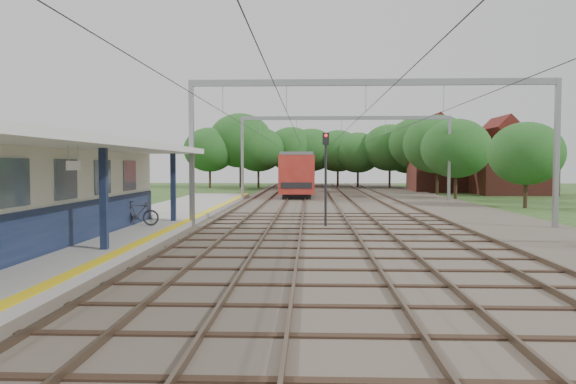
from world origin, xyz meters
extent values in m
plane|color=#2D4C1E|center=(0.00, 0.00, 0.00)|extent=(160.00, 160.00, 0.00)
cube|color=#473D33|center=(4.00, 30.00, 0.05)|extent=(18.00, 90.00, 0.10)
cube|color=gray|center=(-7.50, 14.00, 0.17)|extent=(5.00, 52.00, 0.35)
cube|color=yellow|center=(-5.25, 14.00, 0.35)|extent=(0.45, 52.00, 0.01)
cube|color=beige|center=(-8.90, 7.00, 2.05)|extent=(3.20, 18.00, 3.40)
cube|color=#131E3D|center=(-7.28, 7.00, 1.05)|extent=(0.06, 18.00, 1.40)
cube|color=slate|center=(-7.27, 7.00, 2.55)|extent=(0.05, 16.00, 1.30)
cube|color=#131E3D|center=(-5.90, 6.00, 1.95)|extent=(0.22, 0.22, 3.20)
cube|color=#131E3D|center=(-5.90, 15.00, 1.95)|extent=(0.22, 0.22, 3.20)
cube|color=silver|center=(-7.80, 6.00, 3.67)|extent=(6.40, 20.00, 0.24)
cube|color=white|center=(-6.00, 4.00, 3.00)|extent=(0.06, 0.85, 0.26)
cube|color=brown|center=(-4.22, 30.00, 0.17)|extent=(0.07, 88.00, 0.15)
cube|color=brown|center=(-2.78, 30.00, 0.17)|extent=(0.07, 88.00, 0.15)
cube|color=brown|center=(-1.22, 30.00, 0.17)|extent=(0.07, 88.00, 0.15)
cube|color=brown|center=(0.22, 30.00, 0.17)|extent=(0.07, 88.00, 0.15)
cube|color=brown|center=(2.48, 30.00, 0.17)|extent=(0.07, 88.00, 0.15)
cube|color=brown|center=(3.92, 30.00, 0.17)|extent=(0.07, 88.00, 0.15)
cube|color=brown|center=(6.08, 30.00, 0.17)|extent=(0.07, 88.00, 0.15)
cube|color=brown|center=(7.52, 30.00, 0.17)|extent=(0.07, 88.00, 0.15)
cube|color=gray|center=(-5.00, 15.00, 3.50)|extent=(0.22, 0.22, 7.00)
cube|color=gray|center=(12.00, 15.00, 3.50)|extent=(0.22, 0.22, 7.00)
cube|color=gray|center=(3.50, 15.00, 6.85)|extent=(17.00, 0.20, 0.30)
cube|color=gray|center=(-5.00, 35.00, 3.50)|extent=(0.22, 0.22, 7.00)
cube|color=gray|center=(12.00, 35.00, 3.50)|extent=(0.22, 0.22, 7.00)
cube|color=gray|center=(3.50, 35.00, 6.85)|extent=(17.00, 0.20, 0.30)
cylinder|color=black|center=(-3.50, 30.00, 5.50)|extent=(0.02, 88.00, 0.02)
cylinder|color=black|center=(-0.50, 30.00, 5.50)|extent=(0.02, 88.00, 0.02)
cylinder|color=black|center=(3.20, 30.00, 5.50)|extent=(0.02, 88.00, 0.02)
cylinder|color=black|center=(6.80, 30.00, 5.50)|extent=(0.02, 88.00, 0.02)
cylinder|color=#382619|center=(-10.00, 61.00, 1.44)|extent=(0.28, 0.28, 2.88)
ellipsoid|color=#1F4A1A|center=(-10.00, 61.00, 4.96)|extent=(6.72, 6.72, 5.76)
cylinder|color=#382619|center=(-4.00, 63.00, 1.26)|extent=(0.28, 0.28, 2.52)
ellipsoid|color=#1F4A1A|center=(-4.00, 63.00, 4.34)|extent=(5.88, 5.88, 5.04)
cylinder|color=#382619|center=(2.00, 60.00, 1.62)|extent=(0.28, 0.28, 3.24)
ellipsoid|color=#1F4A1A|center=(2.00, 60.00, 5.58)|extent=(7.56, 7.56, 6.48)
cylinder|color=#382619|center=(8.00, 62.00, 1.35)|extent=(0.28, 0.28, 2.70)
ellipsoid|color=#1F4A1A|center=(8.00, 62.00, 4.65)|extent=(6.30, 6.30, 5.40)
cylinder|color=#382619|center=(14.50, 38.00, 1.26)|extent=(0.28, 0.28, 2.52)
ellipsoid|color=#1F4A1A|center=(14.50, 38.00, 4.34)|extent=(5.88, 5.88, 5.04)
cylinder|color=#382619|center=(15.00, 54.00, 1.44)|extent=(0.28, 0.28, 2.88)
ellipsoid|color=#1F4A1A|center=(15.00, 54.00, 4.96)|extent=(6.72, 6.72, 5.76)
cube|color=brown|center=(21.00, 46.00, 2.25)|extent=(7.00, 6.00, 4.50)
cube|color=#5C1B17|center=(21.00, 46.00, 5.40)|extent=(4.99, 6.12, 4.99)
cube|color=brown|center=(16.00, 52.00, 2.50)|extent=(8.00, 6.00, 5.00)
cube|color=#5C1B17|center=(16.00, 52.00, 5.90)|extent=(5.52, 6.12, 5.52)
imported|color=black|center=(-6.91, 12.74, 0.90)|extent=(1.85, 0.64, 1.09)
cube|color=black|center=(-0.50, 44.06, 0.32)|extent=(2.41, 17.18, 0.44)
cube|color=#A82219|center=(-0.50, 44.06, 2.19)|extent=(3.01, 18.67, 3.28)
cube|color=black|center=(-0.50, 44.06, 2.54)|extent=(3.05, 17.18, 0.93)
cube|color=slate|center=(-0.50, 44.06, 3.95)|extent=(2.77, 18.67, 0.28)
cube|color=black|center=(-0.50, 63.33, 0.32)|extent=(2.41, 17.18, 0.44)
cube|color=#A82219|center=(-0.50, 63.33, 2.19)|extent=(3.01, 18.67, 3.28)
cube|color=black|center=(-0.50, 63.33, 2.54)|extent=(3.05, 17.18, 0.93)
cube|color=slate|center=(-0.50, 63.33, 3.95)|extent=(2.77, 18.67, 0.28)
cylinder|color=black|center=(1.35, 15.18, 2.07)|extent=(0.13, 0.13, 4.14)
cube|color=black|center=(1.35, 15.18, 4.24)|extent=(0.32, 0.20, 0.57)
sphere|color=red|center=(1.35, 15.08, 4.39)|extent=(0.14, 0.14, 0.14)
camera|label=1|loc=(0.59, -11.41, 3.03)|focal=35.00mm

